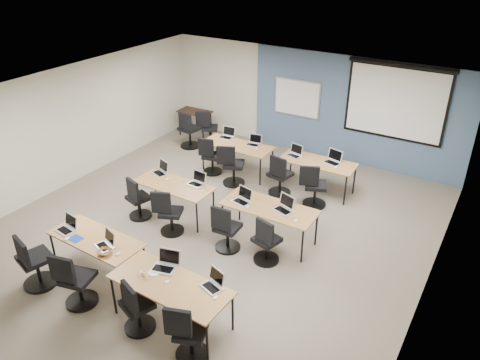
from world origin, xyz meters
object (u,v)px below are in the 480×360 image
Objects in this scene: training_table_back_left at (237,147)px; task_chair_1 at (75,284)px; task_chair_4 at (138,202)px; task_chair_11 at (313,189)px; task_chair_0 at (34,265)px; laptop_2 at (166,264)px; task_chair_3 at (188,337)px; task_chair_5 at (169,216)px; training_table_front_left at (96,240)px; laptop_10 at (295,153)px; task_chair_10 at (279,179)px; laptop_11 at (333,160)px; laptop_9 at (254,142)px; spare_chair_b at (189,133)px; laptop_1 at (106,242)px; task_chair_8 at (211,159)px; training_table_back_right at (318,164)px; laptop_3 at (214,283)px; task_chair_9 at (232,168)px; laptop_0 at (67,227)px; task_chair_2 at (136,310)px; training_table_mid_left at (174,186)px; spare_chair_a at (208,131)px; task_chair_6 at (226,232)px; laptop_7 at (284,207)px; laptop_5 at (197,181)px; laptop_4 at (161,170)px; whiteboard at (297,98)px; task_chair_7 at (266,244)px; training_table_mid_right at (269,209)px; training_table_front_right at (170,286)px; utility_table at (195,114)px; laptop_8 at (227,135)px.

task_chair_1 reaches higher than training_table_back_left.
task_chair_11 is (2.87, 2.32, 0.02)m from task_chair_4.
task_chair_0 reaches higher than laptop_2.
task_chair_3 is 1.00× the size of task_chair_5.
task_chair_11 reaches higher than training_table_front_left.
task_chair_3 is 2.94× the size of laptop_10.
task_chair_10 is 2.74× the size of laptop_11.
spare_chair_b is (-2.26, 0.38, -0.36)m from laptop_9.
task_chair_10 is at bearing -125.95° from laptop_11.
task_chair_10 reaches higher than laptop_1.
task_chair_8 is at bearing -172.79° from task_chair_10.
laptop_3 is at bearing -88.07° from training_table_back_right.
laptop_0 is at bearing -125.78° from task_chair_9.
training_table_back_right is at bearing 104.57° from task_chair_2.
training_table_mid_left is at bearing -117.09° from laptop_11.
spare_chair_b reaches higher than laptop_3.
task_chair_11 is at bearing 64.83° from laptop_2.
task_chair_11 is 4.16m from spare_chair_a.
task_chair_6 is 1.17m from laptop_7.
spare_chair_a is (-3.91, 3.15, -0.40)m from laptop_7.
task_chair_5 is 0.99× the size of task_chair_6.
laptop_5 is at bearing 78.14° from laptop_0.
laptop_11 is at bearing 62.92° from task_chair_4.
training_table_mid_left is 3.24m from laptop_3.
laptop_1 reaches higher than training_table_mid_left.
training_table_back_right is 5.70m from task_chair_1.
laptop_2 reaches higher than laptop_4.
task_chair_7 is (1.70, -4.77, -1.06)m from whiteboard.
laptop_1 is 1.69m from task_chair_5.
task_chair_10 is (-0.63, 1.67, -0.28)m from training_table_mid_right.
task_chair_4 is (-2.44, 1.94, -0.30)m from training_table_front_right.
training_table_back_left is at bearing 126.25° from task_chair_2.
whiteboard is 6.59m from training_table_front_left.
laptop_2 is 1.21m from task_chair_3.
utility_table is at bearing 128.53° from task_chair_6.
training_table_back_right is 1.75× the size of task_chair_6.
training_table_front_left is at bearing -52.92° from task_chair_4.
laptop_8 is at bearing -32.67° from utility_table.
laptop_2 reaches higher than task_chair_3.
training_table_back_left is 5.43m from task_chair_2.
laptop_10 is at bearing 84.93° from task_chair_0.
task_chair_4 is 0.89m from task_chair_5.
laptop_2 is 3.22m from laptop_4.
task_chair_11 is at bearing -31.24° from laptop_9.
laptop_7 is 2.41m from laptop_10.
task_chair_10 is (-0.91, 1.61, -0.39)m from laptop_7.
utility_table reaches higher than training_table_back_right.
task_chair_8 is (0.12, 2.46, 0.00)m from task_chair_4.
training_table_mid_right is 4.96× the size of laptop_11.
training_table_mid_left is 3.02m from task_chair_0.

